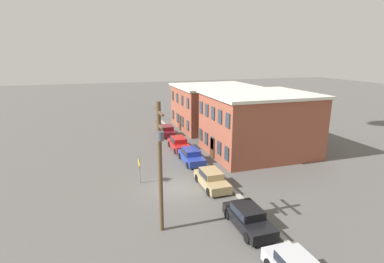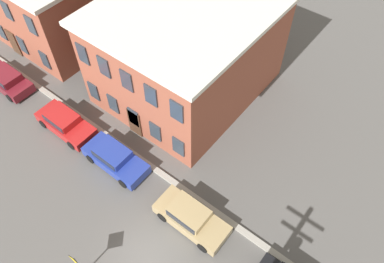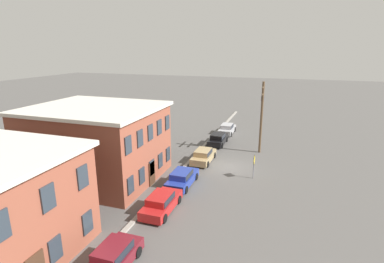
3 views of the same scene
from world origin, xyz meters
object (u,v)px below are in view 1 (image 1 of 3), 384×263
Objects in this scene: car_red at (179,143)px; caution_sign at (139,166)px; car_tan at (212,178)px; car_black at (248,217)px; car_blue at (191,155)px; utility_pole at (160,161)px; car_maroon at (166,130)px.

caution_sign reaches higher than car_red.
caution_sign is at bearing -114.64° from car_tan.
caution_sign is (-2.65, -5.78, 0.85)m from car_tan.
car_red is 17.51m from car_black.
car_red is at bearing -179.36° from car_blue.
car_red is 1.00× the size of car_tan.
car_tan is 0.52× the size of utility_pole.
caution_sign is (8.30, -5.90, 0.85)m from car_red.
car_maroon is 0.52× the size of utility_pole.
utility_pole reaches higher than car_maroon.
car_black is 1.84× the size of caution_sign.
car_blue is (4.71, 0.05, 0.00)m from car_red.
caution_sign reaches higher than car_blue.
caution_sign reaches higher than car_black.
car_tan is (17.58, -0.15, 0.00)m from car_maroon.
utility_pole is at bearing -26.44° from car_blue.
car_maroon is at bearing -179.86° from car_blue.
car_tan is 6.41m from caution_sign.
caution_sign is 8.44m from utility_pole.
car_black is at bearing -0.49° from car_red.
car_black is at bearing 31.98° from caution_sign.
caution_sign is at bearing -58.89° from car_blue.
car_maroon is 16.08m from caution_sign.
car_blue and car_black have the same top height.
utility_pole is at bearing -104.24° from car_black.
car_blue is 0.52× the size of utility_pole.
caution_sign reaches higher than car_tan.
car_blue is at bearing 153.56° from utility_pole.
car_red is at bearing -0.22° from car_maroon.
utility_pole is (16.12, -5.62, 4.00)m from car_red.
utility_pole is at bearing -46.77° from car_tan.
car_blue is 1.84× the size of caution_sign.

